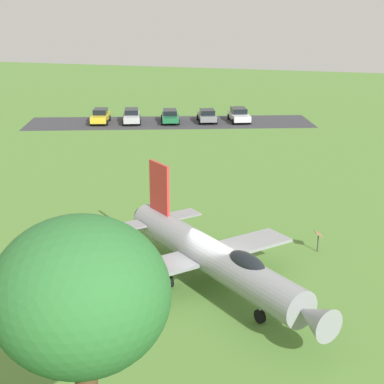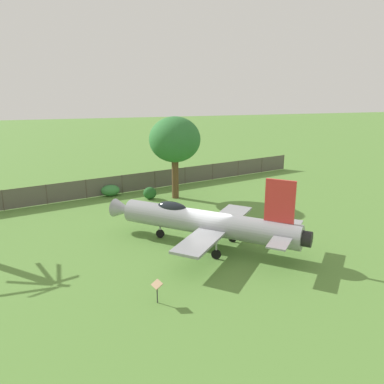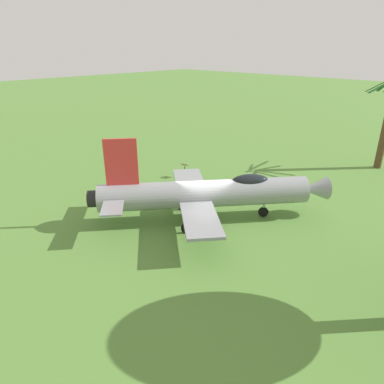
{
  "view_description": "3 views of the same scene",
  "coord_description": "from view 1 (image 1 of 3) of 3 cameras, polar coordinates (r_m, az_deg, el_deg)",
  "views": [
    {
      "loc": [
        24.01,
        6.39,
        12.66
      ],
      "look_at": [
        -9.67,
        -3.81,
        1.5
      ],
      "focal_mm": 54.83,
      "sensor_mm": 36.0,
      "label": 1
    },
    {
      "loc": [
        -23.14,
        7.04,
        10.61
      ],
      "look_at": [
        4.71,
        -0.13,
        2.5
      ],
      "focal_mm": 36.62,
      "sensor_mm": 36.0,
      "label": 2
    },
    {
      "loc": [
        12.22,
        -13.96,
        9.68
      ],
      "look_at": [
        -0.89,
        -0.12,
        1.58
      ],
      "focal_mm": 32.42,
      "sensor_mm": 36.0,
      "label": 3
    }
  ],
  "objects": [
    {
      "name": "ground_plane",
      "position": [
        27.88,
        1.76,
        -9.42
      ],
      "size": [
        200.0,
        200.0,
        0.0
      ],
      "primitive_type": "plane",
      "color": "#568438"
    },
    {
      "name": "parking_strip",
      "position": [
        67.53,
        -2.17,
        6.78
      ],
      "size": [
        18.52,
        33.17,
        0.0
      ],
      "primitive_type": "cube",
      "rotation": [
        0.0,
        0.0,
        5.06
      ],
      "color": "#38383D",
      "rests_on": "ground_plane"
    },
    {
      "name": "display_jet",
      "position": [
        26.87,
        2.24,
        -6.41
      ],
      "size": [
        10.96,
        12.17,
        5.1
      ],
      "rotation": [
        0.0,
        0.0,
        0.87
      ],
      "color": "gray",
      "rests_on": "ground_plane"
    },
    {
      "name": "shade_tree",
      "position": [
        15.68,
        -10.74,
        -9.97
      ],
      "size": [
        4.65,
        4.72,
        7.63
      ],
      "color": "brown",
      "rests_on": "ground_plane"
    },
    {
      "name": "info_plaque",
      "position": [
        32.29,
        12.18,
        -4.27
      ],
      "size": [
        0.69,
        0.56,
        1.14
      ],
      "color": "#333333",
      "rests_on": "ground_plane"
    },
    {
      "name": "parked_car_white",
      "position": [
        68.06,
        4.6,
        7.5
      ],
      "size": [
        4.91,
        3.53,
        1.55
      ],
      "rotation": [
        0.0,
        0.0,
        6.68
      ],
      "color": "silver",
      "rests_on": "ground_plane"
    },
    {
      "name": "parked_car_gray",
      "position": [
        67.5,
        1.47,
        7.45
      ],
      "size": [
        4.43,
        3.22,
        1.51
      ],
      "rotation": [
        0.0,
        0.0,
        3.52
      ],
      "color": "slate",
      "rests_on": "ground_plane"
    },
    {
      "name": "parked_car_green",
      "position": [
        67.5,
        -2.15,
        7.41
      ],
      "size": [
        4.99,
        3.33,
        1.41
      ],
      "rotation": [
        0.0,
        0.0,
        6.64
      ],
      "color": "#1E6B3D",
      "rests_on": "ground_plane"
    },
    {
      "name": "parked_car_silver",
      "position": [
        67.56,
        -5.89,
        7.39
      ],
      "size": [
        5.04,
        3.45,
        1.55
      ],
      "rotation": [
        0.0,
        0.0,
        6.67
      ],
      "color": "#B2B5BA",
      "rests_on": "ground_plane"
    },
    {
      "name": "parked_car_yellow",
      "position": [
        67.82,
        -8.91,
        7.32
      ],
      "size": [
        4.69,
        3.03,
        1.59
      ],
      "rotation": [
        0.0,
        0.0,
        6.6
      ],
      "color": "gold",
      "rests_on": "ground_plane"
    }
  ]
}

